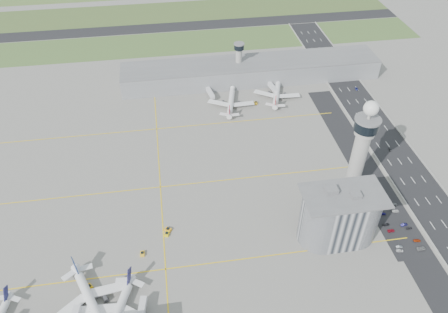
{
  "coord_description": "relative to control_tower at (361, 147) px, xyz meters",
  "views": [
    {
      "loc": [
        -31.04,
        -164.27,
        185.63
      ],
      "look_at": [
        0.0,
        35.0,
        15.0
      ],
      "focal_mm": 35.0,
      "sensor_mm": 36.0,
      "label": 1
    }
  ],
  "objects": [
    {
      "name": "ground",
      "position": [
        -72.0,
        -8.0,
        -35.04
      ],
      "size": [
        1000.0,
        1000.0,
        0.0
      ],
      "primitive_type": "plane",
      "color": "gray"
    },
    {
      "name": "grass_strip_0",
      "position": [
        -92.0,
        217.0,
        -35.0
      ],
      "size": [
        480.0,
        50.0,
        0.08
      ],
      "primitive_type": "cube",
      "color": "#3F5C2B",
      "rests_on": "ground"
    },
    {
      "name": "grass_strip_1",
      "position": [
        -92.0,
        292.0,
        -35.0
      ],
      "size": [
        480.0,
        60.0,
        0.08
      ],
      "primitive_type": "cube",
      "color": "#415C2C",
      "rests_on": "ground"
    },
    {
      "name": "runway",
      "position": [
        -92.0,
        254.0,
        -34.98
      ],
      "size": [
        480.0,
        22.0,
        0.1
      ],
      "primitive_type": "cube",
      "color": "black",
      "rests_on": "ground"
    },
    {
      "name": "highway",
      "position": [
        43.0,
        -8.0,
        -34.99
      ],
      "size": [
        28.0,
        500.0,
        0.1
      ],
      "primitive_type": "cube",
      "color": "black",
      "rests_on": "ground"
    },
    {
      "name": "barrier_left",
      "position": [
        29.0,
        -8.0,
        -34.44
      ],
      "size": [
        0.6,
        500.0,
        1.2
      ],
      "primitive_type": "cube",
      "color": "#9E9E99",
      "rests_on": "ground"
    },
    {
      "name": "barrier_right",
      "position": [
        57.0,
        -8.0,
        -34.44
      ],
      "size": [
        0.6,
        500.0,
        1.2
      ],
      "primitive_type": "cube",
      "color": "#9E9E99",
      "rests_on": "ground"
    },
    {
      "name": "landside_road",
      "position": [
        18.0,
        -18.0,
        -35.0
      ],
      "size": [
        18.0,
        260.0,
        0.08
      ],
      "primitive_type": "cube",
      "color": "black",
      "rests_on": "ground"
    },
    {
      "name": "parking_lot",
      "position": [
        16.0,
        -30.0,
        -34.99
      ],
      "size": [
        20.0,
        44.0,
        0.1
      ],
      "primitive_type": "cube",
      "color": "black",
      "rests_on": "ground"
    },
    {
      "name": "taxiway_line_h_0",
      "position": [
        -112.0,
        -38.0,
        -35.04
      ],
      "size": [
        260.0,
        0.6,
        0.01
      ],
      "primitive_type": "cube",
      "color": "yellow",
      "rests_on": "ground"
    },
    {
      "name": "taxiway_line_h_1",
      "position": [
        -112.0,
        22.0,
        -35.04
      ],
      "size": [
        260.0,
        0.6,
        0.01
      ],
      "primitive_type": "cube",
      "color": "yellow",
      "rests_on": "ground"
    },
    {
      "name": "taxiway_line_h_2",
      "position": [
        -112.0,
        82.0,
        -35.04
      ],
      "size": [
        260.0,
        0.6,
        0.01
      ],
      "primitive_type": "cube",
      "color": "yellow",
      "rests_on": "ground"
    },
    {
      "name": "taxiway_line_v",
      "position": [
        -112.0,
        22.0,
        -35.04
      ],
      "size": [
        0.6,
        260.0,
        0.01
      ],
      "primitive_type": "cube",
      "color": "yellow",
      "rests_on": "ground"
    },
    {
      "name": "control_tower",
      "position": [
        0.0,
        0.0,
        0.0
      ],
      "size": [
        14.0,
        14.0,
        64.5
      ],
      "color": "#ADAAA5",
      "rests_on": "ground"
    },
    {
      "name": "secondary_tower",
      "position": [
        -42.0,
        142.0,
        -16.24
      ],
      "size": [
        8.6,
        8.6,
        31.9
      ],
      "color": "#ADAAA5",
      "rests_on": "ground"
    },
    {
      "name": "admin_building",
      "position": [
        -20.01,
        -30.0,
        -19.74
      ],
      "size": [
        42.0,
        24.0,
        33.5
      ],
      "color": "#B2B2B7",
      "rests_on": "ground"
    },
    {
      "name": "terminal_pier",
      "position": [
        -32.0,
        140.0,
        -27.14
      ],
      "size": [
        210.0,
        32.0,
        15.8
      ],
      "color": "gray",
      "rests_on": "ground"
    },
    {
      "name": "airplane_near_b",
      "position": [
        -147.22,
        -52.85,
        -28.79
      ],
      "size": [
        52.78,
        56.18,
        12.49
      ],
      "primitive_type": null,
      "rotation": [
        0.0,
        0.0,
        -1.15
      ],
      "color": "white",
      "rests_on": "ground"
    },
    {
      "name": "airplane_near_c",
      "position": [
        -135.16,
        -61.96,
        -29.2
      ],
      "size": [
        47.46,
        51.25,
        11.69
      ],
      "primitive_type": null,
      "rotation": [
        0.0,
        0.0,
        -1.91
      ],
      "color": "white",
      "rests_on": "ground"
    },
    {
      "name": "airplane_far_a",
      "position": [
        -54.64,
        103.82,
        -29.17
      ],
      "size": [
        44.32,
        49.01,
        11.75
      ],
      "primitive_type": null,
      "rotation": [
        0.0,
        0.0,
        1.34
      ],
      "color": "white",
      "rests_on": "ground"
    },
    {
      "name": "airplane_far_b",
      "position": [
        -17.09,
        110.53,
        -29.06
      ],
      "size": [
        47.85,
        51.94,
        11.97
      ],
      "primitive_type": null,
      "rotation": [
        0.0,
        0.0,
        1.25
      ],
      "color": "white",
      "rests_on": "ground"
    },
    {
      "name": "jet_bridge_far_0",
      "position": [
        -70.0,
        124.0,
        -32.19
      ],
      "size": [
        5.39,
        14.31,
        5.7
      ],
      "primitive_type": null,
      "rotation": [
        0.0,
        0.0,
        -1.4
      ],
      "color": "silver",
      "rests_on": "ground"
    },
    {
      "name": "jet_bridge_far_1",
      "position": [
        -20.0,
        124.0,
        -32.19
      ],
      "size": [
        5.39,
        14.31,
        5.7
      ],
      "primitive_type": null,
      "rotation": [
        0.0,
        0.0,
        -1.4
      ],
      "color": "silver",
      "rests_on": "ground"
    },
    {
      "name": "tug_0",
      "position": [
        -148.95,
        -43.12,
        -34.06
      ],
      "size": [
        3.88,
        4.08,
        1.96
      ],
      "primitive_type": null,
      "rotation": [
        0.0,
        0.0,
        0.65
      ],
      "color": "#EAAD0E",
      "rests_on": "ground"
    },
    {
      "name": "tug_1",
      "position": [
        -123.39,
        -27.13,
        -34.12
      ],
      "size": [
        2.35,
        3.28,
        1.84
      ],
      "primitive_type": null,
      "rotation": [
        0.0,
        0.0,
        -0.05
      ],
      "color": "yellow",
      "rests_on": "ground"
    },
    {
      "name": "tug_2",
      "position": [
        -110.11,
        -15.94,
        -34.11
      ],
      "size": [
        3.02,
        3.7,
        1.86
      ],
      "primitive_type": null,
      "rotation": [
        0.0,
        0.0,
        2.85
      ],
      "color": "yellow",
      "rests_on": "ground"
    },
    {
      "name": "tug_3",
      "position": [
        -109.31,
        -13.04,
        -34.03
      ],
      "size": [
        4.21,
        3.92,
        2.02
      ],
      "primitive_type": null,
      "rotation": [
        0.0,
        0.0,
        -2.17
      ],
      "color": "orange",
      "rests_on": "ground"
    },
    {
      "name": "tug_4",
      "position": [
        -53.64,
        103.45,
        -34.04
      ],
      "size": [
        2.58,
        3.59,
        2.01
      ],
      "primitive_type": null,
      "rotation": [
        0.0,
        0.0,
        3.08
      ],
      "color": "#EFAA07",
      "rests_on": "ground"
    },
    {
      "name": "tug_5",
      "position": [
        -35.36,
        102.96,
        -34.11
      ],
      "size": [
        2.74,
        3.54,
        1.86
      ],
      "primitive_type": null,
      "rotation": [
        0.0,
        0.0,
        -0.18
      ],
      "color": "gold",
      "rests_on": "ground"
    },
    {
      "name": "car_lot_0",
      "position": [
        9.88,
        -45.7,
        -34.41
      ],
      "size": [
        3.9,
        2.05,
        1.26
      ],
      "primitive_type": "imported",
      "rotation": [
        0.0,
        0.0,
        1.41
      ],
      "color": "white",
      "rests_on": "ground"
    },
    {
      "name": "car_lot_1",
      "position": [
        10.82,
        -43.27,
        -34.49
      ],
      "size": [
        3.33,
        1.18,
        1.09
      ],
      "primitive_type": "imported",
      "rotation": [
        0.0,
        0.0,
        1.57
      ],
      "color": "#9BA4A9",
      "rests_on": "ground"
    },
    {
      "name": "car_lot_2",
      "position": [
        11.41,
        -32.32,
        -34.49
      ],
      "size": [
        3.96,
        1.88,
        1.09
      ],
      "primitive_type": "imported",
      "rotation": [
        0.0,
        0.0,
        1.59
      ],
      "color": "maroon",
      "rests_on": "ground"
    },
    {
      "name": "car_lot_3",
      "position": [
        10.63,
        -27.77,
        -34.49
      ],
      "size": [
        3.85,
        1.75,
        1.09
      ],
      "primitive_type": "imported",
      "rotation": [
        0.0,
        0.0,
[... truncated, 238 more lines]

